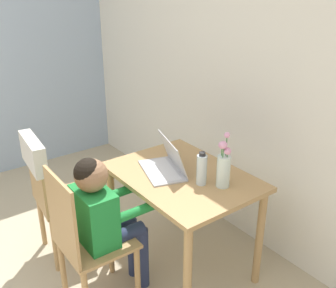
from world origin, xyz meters
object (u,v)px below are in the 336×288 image
chair_spare (48,179)px  person_seated (103,211)px  chair_occupied (85,241)px  laptop (166,164)px  water_bottle (202,169)px  flower_vase (224,167)px

chair_spare → person_seated: bearing=-163.6°
chair_occupied → laptop: bearing=-85.8°
laptop → water_bottle: bearing=31.7°
chair_spare → flower_vase: bearing=-134.5°
chair_occupied → laptop: (-0.04, 0.62, 0.30)m
chair_occupied → laptop: 0.69m
chair_occupied → flower_vase: (0.33, 0.77, 0.38)m
chair_occupied → flower_vase: size_ratio=2.70×
person_seated → water_bottle: (0.23, 0.56, 0.19)m
chair_occupied → chair_spare: (-0.57, 0.02, 0.15)m
person_seated → water_bottle: size_ratio=4.67×
person_seated → water_bottle: 0.63m
person_seated → laptop: (-0.04, 0.49, 0.15)m
chair_occupied → chair_spare: chair_spare is taller
person_seated → laptop: bearing=-84.7°
water_bottle → chair_spare: bearing=-140.1°
chair_occupied → person_seated: person_seated is taller
chair_occupied → chair_spare: bearing=-0.9°
chair_occupied → person_seated: size_ratio=0.94×
person_seated → chair_occupied: bearing=90.0°
chair_spare → laptop: (0.53, 0.60, 0.15)m
chair_occupied → chair_spare: size_ratio=0.99×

